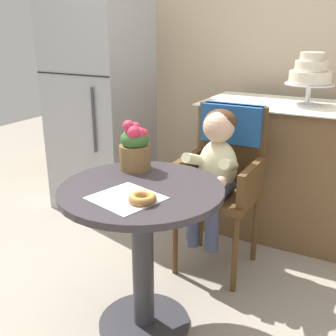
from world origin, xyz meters
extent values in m
plane|color=gray|center=(0.00, 0.00, 0.00)|extent=(8.00, 8.00, 0.00)
cube|color=#C1AD8E|center=(0.00, 1.85, 1.35)|extent=(4.80, 0.10, 2.70)
cylinder|color=#332D33|center=(0.00, 0.00, 0.70)|extent=(0.72, 0.72, 0.03)
cylinder|color=#333338|center=(0.00, 0.00, 0.34)|extent=(0.10, 0.10, 0.69)
cylinder|color=#333338|center=(0.00, 0.00, 0.01)|extent=(0.44, 0.44, 0.02)
cube|color=brown|center=(0.11, 0.64, 0.47)|extent=(0.42, 0.42, 0.04)
cube|color=brown|center=(0.11, 0.83, 0.72)|extent=(0.40, 0.04, 0.46)
cube|color=brown|center=(-0.08, 0.64, 0.58)|extent=(0.04, 0.38, 0.18)
cube|color=brown|center=(0.30, 0.64, 0.58)|extent=(0.04, 0.38, 0.18)
cube|color=#1E4C8C|center=(0.11, 0.83, 0.84)|extent=(0.36, 0.11, 0.22)
cylinder|color=brown|center=(-0.07, 0.46, 0.23)|extent=(0.03, 0.03, 0.45)
cylinder|color=brown|center=(0.29, 0.46, 0.23)|extent=(0.03, 0.03, 0.45)
cylinder|color=brown|center=(-0.07, 0.82, 0.23)|extent=(0.03, 0.03, 0.45)
cylinder|color=brown|center=(0.29, 0.82, 0.23)|extent=(0.03, 0.03, 0.45)
ellipsoid|color=beige|center=(0.11, 0.62, 0.64)|extent=(0.22, 0.16, 0.30)
sphere|color=#E0B293|center=(0.11, 0.61, 0.87)|extent=(0.17, 0.17, 0.17)
ellipsoid|color=#4C2D19|center=(0.11, 0.63, 0.89)|extent=(0.17, 0.17, 0.14)
cylinder|color=beige|center=(0.01, 0.53, 0.69)|extent=(0.08, 0.23, 0.13)
sphere|color=#E0B293|center=(0.02, 0.46, 0.62)|extent=(0.06, 0.06, 0.06)
cylinder|color=beige|center=(0.20, 0.53, 0.69)|extent=(0.08, 0.23, 0.13)
sphere|color=#E0B293|center=(0.19, 0.46, 0.62)|extent=(0.06, 0.06, 0.06)
cylinder|color=#3F4760|center=(0.05, 0.54, 0.53)|extent=(0.09, 0.22, 0.09)
cylinder|color=#3F4760|center=(0.05, 0.43, 0.36)|extent=(0.08, 0.08, 0.26)
cylinder|color=#3F4760|center=(0.16, 0.54, 0.53)|extent=(0.09, 0.22, 0.09)
cylinder|color=#3F4760|center=(0.16, 0.43, 0.36)|extent=(0.08, 0.08, 0.26)
cube|color=white|center=(0.01, -0.13, 0.72)|extent=(0.31, 0.30, 0.00)
torus|color=#936033|center=(0.09, -0.14, 0.74)|extent=(0.11, 0.11, 0.04)
torus|color=gold|center=(0.09, -0.14, 0.75)|extent=(0.10, 0.10, 0.02)
cylinder|color=brown|center=(-0.15, 0.19, 0.78)|extent=(0.15, 0.15, 0.12)
ellipsoid|color=#38662D|center=(-0.15, 0.19, 0.87)|extent=(0.14, 0.14, 0.10)
sphere|color=#D82D4C|center=(-0.12, 0.18, 0.90)|extent=(0.06, 0.06, 0.06)
sphere|color=#D82D4C|center=(-0.13, 0.23, 0.89)|extent=(0.05, 0.05, 0.05)
sphere|color=#D82D4C|center=(-0.17, 0.22, 0.92)|extent=(0.05, 0.05, 0.05)
sphere|color=#D82D4C|center=(-0.20, 0.19, 0.86)|extent=(0.04, 0.04, 0.04)
sphere|color=#D82D4C|center=(-0.17, 0.16, 0.94)|extent=(0.06, 0.06, 0.06)
sphere|color=#D82D4C|center=(-0.13, 0.16, 0.91)|extent=(0.07, 0.07, 0.07)
cube|color=brown|center=(0.55, 1.30, 0.45)|extent=(1.50, 0.56, 0.90)
cube|color=white|center=(0.55, 1.30, 0.90)|extent=(1.56, 0.62, 0.01)
cylinder|color=silver|center=(0.43, 1.30, 0.91)|extent=(0.16, 0.16, 0.01)
cylinder|color=silver|center=(0.43, 1.30, 0.97)|extent=(0.03, 0.03, 0.12)
cylinder|color=silver|center=(0.43, 1.30, 1.03)|extent=(0.30, 0.30, 0.01)
cylinder|color=beige|center=(0.43, 1.30, 1.08)|extent=(0.26, 0.25, 0.08)
cylinder|color=white|center=(0.43, 1.30, 1.05)|extent=(0.26, 0.26, 0.01)
cylinder|color=beige|center=(0.43, 1.30, 1.14)|extent=(0.20, 0.20, 0.06)
cylinder|color=white|center=(0.43, 1.30, 1.12)|extent=(0.20, 0.20, 0.01)
cylinder|color=beige|center=(0.43, 1.30, 1.20)|extent=(0.14, 0.14, 0.05)
cylinder|color=white|center=(0.43, 1.30, 1.18)|extent=(0.15, 0.15, 0.01)
cube|color=#9EA0A5|center=(-1.05, 1.10, 0.85)|extent=(0.64, 0.60, 1.70)
cube|color=black|center=(-1.05, 0.80, 1.06)|extent=(0.63, 0.01, 0.01)
cylinder|color=#3F3F44|center=(-0.87, 0.79, 0.77)|extent=(0.02, 0.02, 0.45)
camera|label=1|loc=(0.89, -1.39, 1.38)|focal=44.06mm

